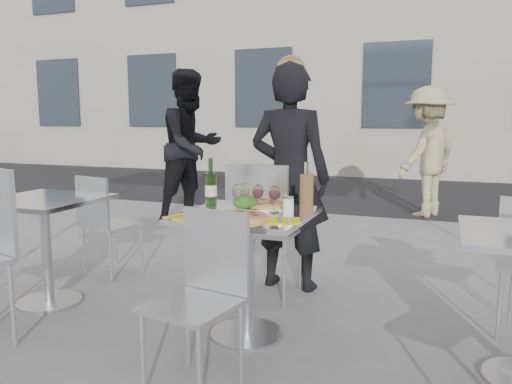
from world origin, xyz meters
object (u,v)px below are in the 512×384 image
(pedestrian_b, at_px, (427,152))
(pizza_near, at_px, (240,216))
(pedestrian_a, at_px, (191,146))
(wineglass_white_a, at_px, (237,192))
(woman_diner, at_px, (290,178))
(wineglass_red_b, at_px, (275,194))
(wineglass_white_b, at_px, (245,191))
(side_chair_lfar, at_px, (103,218))
(chair_near, at_px, (203,283))
(wine_bottle, at_px, (211,187))
(pizza_far, at_px, (264,205))
(chair_far, at_px, (263,220))
(sugar_shaker, at_px, (288,205))
(main_table, at_px, (247,248))
(salad_plate, at_px, (246,204))
(wineglass_red_a, at_px, (258,193))
(napkin_right, at_px, (283,221))
(napkin_left, at_px, (185,217))
(side_table_left, at_px, (45,228))
(carafe, at_px, (307,191))

(pedestrian_b, relative_size, pizza_near, 5.53)
(pedestrian_a, height_order, wineglass_white_a, pedestrian_a)
(woman_diner, bearing_deg, wineglass_red_b, 103.68)
(pedestrian_b, xyz_separation_m, wineglass_white_b, (-0.89, -4.23, 0.00))
(pedestrian_a, bearing_deg, side_chair_lfar, -147.19)
(chair_near, distance_m, wine_bottle, 0.87)
(pizza_far, xyz_separation_m, wine_bottle, (-0.34, -0.04, 0.10))
(wineglass_white_a, bearing_deg, wineglass_white_b, 72.55)
(chair_far, xyz_separation_m, pedestrian_a, (-1.82, 2.37, 0.37))
(pedestrian_a, relative_size, sugar_shaker, 17.76)
(wineglass_white_b, bearing_deg, main_table, -62.82)
(pizza_far, bearing_deg, salad_plate, -122.95)
(salad_plate, relative_size, wineglass_red_a, 1.40)
(chair_near, distance_m, napkin_right, 0.55)
(napkin_right, bearing_deg, salad_plate, 123.12)
(pizza_far, distance_m, sugar_shaker, 0.27)
(sugar_shaker, distance_m, wineglass_white_b, 0.32)
(pedestrian_b, relative_size, napkin_right, 7.48)
(wineglass_red_b, bearing_deg, napkin_right, -60.21)
(wineglass_red_b, xyz_separation_m, napkin_left, (-0.42, -0.30, -0.11))
(side_chair_lfar, bearing_deg, wineglass_white_b, 173.26)
(chair_far, xyz_separation_m, wineglass_red_a, (0.16, -0.52, 0.28))
(pizza_near, height_order, napkin_left, pizza_near)
(main_table, height_order, pizza_far, pizza_far)
(side_table_left, xyz_separation_m, woman_diner, (1.47, 0.95, 0.31))
(wineglass_white_b, height_order, napkin_left, wineglass_white_b)
(wine_bottle, xyz_separation_m, napkin_right, (0.58, -0.32, -0.11))
(side_table_left, distance_m, napkin_left, 1.27)
(pedestrian_a, xyz_separation_m, sugar_shaker, (2.18, -2.92, -0.15))
(napkin_left, bearing_deg, napkin_right, 25.47)
(wine_bottle, distance_m, wineglass_red_a, 0.36)
(sugar_shaker, xyz_separation_m, wineglass_white_a, (-0.32, 0.02, 0.06))
(chair_near, bearing_deg, wine_bottle, 123.53)
(side_chair_lfar, bearing_deg, wineglass_red_b, 173.63)
(wine_bottle, distance_m, carafe, 0.62)
(side_table_left, bearing_deg, side_chair_lfar, 91.21)
(carafe, distance_m, sugar_shaker, 0.16)
(salad_plate, height_order, wineglass_white_b, wineglass_white_b)
(carafe, bearing_deg, sugar_shaker, -119.31)
(main_table, xyz_separation_m, wineglass_white_b, (-0.06, 0.12, 0.32))
(chair_near, relative_size, pizza_far, 2.47)
(chair_far, height_order, side_chair_lfar, chair_far)
(wineglass_red_b, bearing_deg, main_table, -159.20)
(woman_diner, height_order, wine_bottle, woman_diner)
(sugar_shaker, height_order, wineglass_red_b, wineglass_red_b)
(salad_plate, bearing_deg, wineglass_red_b, -10.39)
(wineglass_red_b, bearing_deg, pedestrian_b, 81.02)
(pedestrian_a, bearing_deg, side_table_left, -149.17)
(side_table_left, bearing_deg, wineglass_red_a, 2.83)
(chair_near, distance_m, wineglass_red_a, 0.73)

